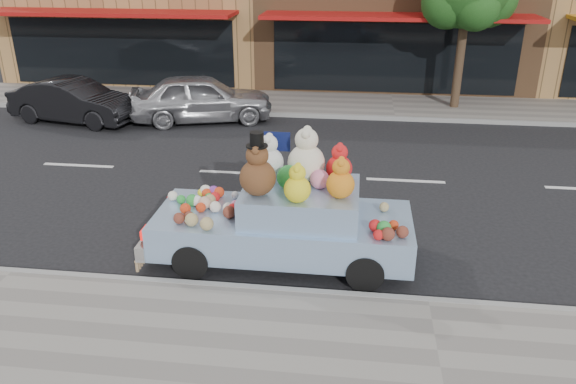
# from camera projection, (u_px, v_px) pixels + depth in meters

# --- Properties ---
(ground) EXTENTS (120.00, 120.00, 0.00)m
(ground) POSITION_uv_depth(u_px,v_px,m) (406.00, 181.00, 13.01)
(ground) COLOR black
(ground) RESTS_ON ground
(near_sidewalk) EXTENTS (60.00, 3.00, 0.12)m
(near_sidewalk) POSITION_uv_depth(u_px,v_px,m) (440.00, 371.00, 7.08)
(near_sidewalk) COLOR gray
(near_sidewalk) RESTS_ON ground
(far_sidewalk) EXTENTS (60.00, 3.00, 0.12)m
(far_sidewalk) POSITION_uv_depth(u_px,v_px,m) (393.00, 106.00, 18.90)
(far_sidewalk) COLOR gray
(far_sidewalk) RESTS_ON ground
(near_kerb) EXTENTS (60.00, 0.12, 0.13)m
(near_kerb) POSITION_uv_depth(u_px,v_px,m) (428.00, 302.00, 8.44)
(near_kerb) COLOR gray
(near_kerb) RESTS_ON ground
(far_kerb) EXTENTS (60.00, 0.12, 0.13)m
(far_kerb) POSITION_uv_depth(u_px,v_px,m) (395.00, 119.00, 17.53)
(far_kerb) COLOR gray
(far_kerb) RESTS_ON ground
(car_silver) EXTENTS (4.60, 2.83, 1.46)m
(car_silver) POSITION_uv_depth(u_px,v_px,m) (202.00, 98.00, 17.22)
(car_silver) COLOR #ABABB0
(car_silver) RESTS_ON ground
(car_dark) EXTENTS (4.18, 2.14, 1.31)m
(car_dark) POSITION_uv_depth(u_px,v_px,m) (74.00, 101.00, 17.17)
(car_dark) COLOR black
(car_dark) RESTS_ON ground
(art_car) EXTENTS (4.49, 1.78, 2.39)m
(art_car) POSITION_uv_depth(u_px,v_px,m) (284.00, 216.00, 9.43)
(art_car) COLOR black
(art_car) RESTS_ON ground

